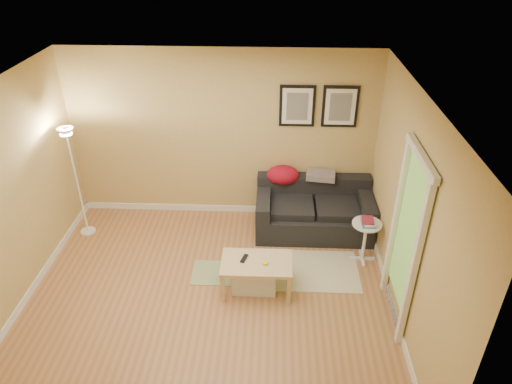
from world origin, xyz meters
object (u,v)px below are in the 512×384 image
book_stack (368,222)px  floor_lamp (78,186)px  sofa (314,209)px  coffee_table (256,275)px  side_table (364,242)px  storage_bin (254,276)px

book_stack → floor_lamp: bearing=163.6°
sofa → coffee_table: 1.55m
floor_lamp → side_table: bearing=-6.6°
storage_bin → floor_lamp: size_ratio=0.33×
side_table → book_stack: book_stack is taller
side_table → book_stack: (0.01, -0.01, 0.34)m
book_stack → sofa: bearing=123.8°
storage_bin → book_stack: (1.47, 0.60, 0.46)m
coffee_table → side_table: 1.58m
side_table → floor_lamp: bearing=173.4°
sofa → side_table: 0.93m
sofa → coffee_table: sofa is taller
storage_bin → side_table: (1.47, 0.61, 0.13)m
book_stack → floor_lamp: (-4.03, 0.48, 0.16)m
coffee_table → floor_lamp: size_ratio=0.52×
sofa → book_stack: sofa is taller
sofa → side_table: sofa is taller
coffee_table → side_table: size_ratio=1.45×
side_table → coffee_table: bearing=-155.5°
sofa → coffee_table: bearing=-121.0°
sofa → book_stack: (0.65, -0.68, 0.26)m
coffee_table → storage_bin: coffee_table is taller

